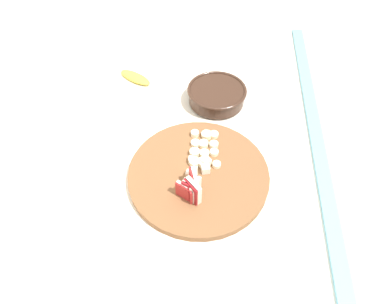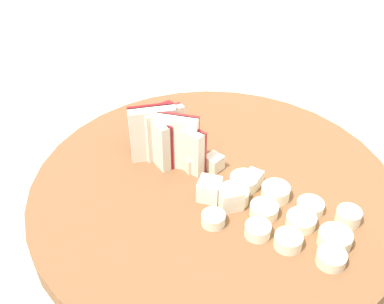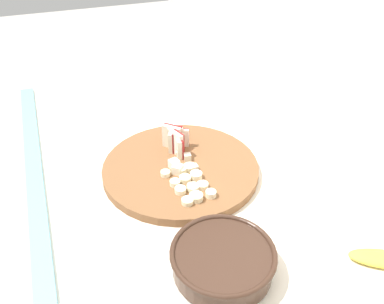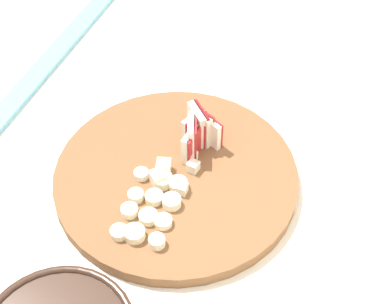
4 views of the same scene
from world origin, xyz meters
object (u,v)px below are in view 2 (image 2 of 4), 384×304
object	(u,v)px
apple_wedge_fan	(164,137)
apple_dice_pile	(219,182)
banana_slice_rows	(281,214)
cutting_board	(214,193)

from	to	relation	value
apple_wedge_fan	apple_dice_pile	distance (m)	0.08
apple_dice_pile	banana_slice_rows	distance (m)	0.07
cutting_board	apple_wedge_fan	xyz separation A→B (m)	(-0.07, 0.01, 0.04)
apple_wedge_fan	banana_slice_rows	world-z (taller)	apple_wedge_fan
apple_wedge_fan	banana_slice_rows	bearing A→B (deg)	-6.86
apple_dice_pile	banana_slice_rows	size ratio (longest dim) A/B	0.66
apple_wedge_fan	apple_dice_pile	world-z (taller)	apple_wedge_fan
cutting_board	banana_slice_rows	xyz separation A→B (m)	(0.08, -0.01, 0.02)
cutting_board	apple_dice_pile	xyz separation A→B (m)	(0.01, -0.00, 0.02)
banana_slice_rows	cutting_board	bearing A→B (deg)	174.94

